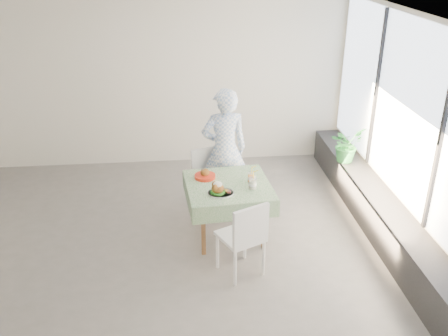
{
  "coord_description": "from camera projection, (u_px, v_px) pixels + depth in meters",
  "views": [
    {
      "loc": [
        0.19,
        -5.52,
        3.58
      ],
      "look_at": [
        0.76,
        0.08,
        0.95
      ],
      "focal_mm": 40.0,
      "sensor_mm": 36.0,
      "label": 1
    }
  ],
  "objects": [
    {
      "name": "main_dish",
      "position": [
        219.0,
        190.0,
        6.01
      ],
      "size": [
        0.32,
        0.32,
        0.17
      ],
      "color": "white",
      "rests_on": "cafe_table"
    },
    {
      "name": "second_dish",
      "position": [
        205.0,
        175.0,
        6.41
      ],
      "size": [
        0.27,
        0.27,
        0.13
      ],
      "color": "#B72712",
      "rests_on": "cafe_table"
    },
    {
      "name": "chair_near",
      "position": [
        241.0,
        251.0,
        5.73
      ],
      "size": [
        0.6,
        0.6,
        0.95
      ],
      "color": "white",
      "rests_on": "ground"
    },
    {
      "name": "cafe_table",
      "position": [
        228.0,
        204.0,
        6.39
      ],
      "size": [
        1.12,
        1.12,
        0.74
      ],
      "color": "brown",
      "rests_on": "ground"
    },
    {
      "name": "wall_right",
      "position": [
        405.0,
        130.0,
        6.16
      ],
      "size": [
        0.02,
        5.0,
        2.8
      ],
      "primitive_type": "cube",
      "color": "silver",
      "rests_on": "ground"
    },
    {
      "name": "window_pane",
      "position": [
        406.0,
        111.0,
        6.05
      ],
      "size": [
        0.01,
        4.8,
        2.18
      ],
      "primitive_type": "cube",
      "color": "#D1E0F9",
      "rests_on": "ground"
    },
    {
      "name": "diner",
      "position": [
        224.0,
        150.0,
        6.92
      ],
      "size": [
        0.69,
        0.5,
        1.76
      ],
      "primitive_type": "imported",
      "rotation": [
        0.0,
        0.0,
        3.27
      ],
      "color": "#83A2D1",
      "rests_on": "ground"
    },
    {
      "name": "juice_cup_lemonade",
      "position": [
        253.0,
        184.0,
        6.13
      ],
      "size": [
        0.1,
        0.1,
        0.28
      ],
      "color": "white",
      "rests_on": "cafe_table"
    },
    {
      "name": "juice_cup_orange",
      "position": [
        251.0,
        178.0,
        6.3
      ],
      "size": [
        0.09,
        0.09,
        0.25
      ],
      "color": "white",
      "rests_on": "cafe_table"
    },
    {
      "name": "wall_back",
      "position": [
        163.0,
        82.0,
        8.14
      ],
      "size": [
        6.0,
        0.02,
        2.8
      ],
      "primitive_type": "cube",
      "color": "silver",
      "rests_on": "ground"
    },
    {
      "name": "wall_front",
      "position": [
        156.0,
        265.0,
        3.63
      ],
      "size": [
        6.0,
        0.02,
        2.8
      ],
      "primitive_type": "cube",
      "color": "silver",
      "rests_on": "ground"
    },
    {
      "name": "floor",
      "position": [
        167.0,
        239.0,
        6.48
      ],
      "size": [
        6.0,
        6.0,
        0.0
      ],
      "primitive_type": "plane",
      "color": "#5D5A58",
      "rests_on": "ground"
    },
    {
      "name": "ceiling",
      "position": [
        154.0,
        16.0,
        5.29
      ],
      "size": [
        6.0,
        6.0,
        0.0
      ],
      "primitive_type": "plane",
      "rotation": [
        3.14,
        0.0,
        0.0
      ],
      "color": "white",
      "rests_on": "ground"
    },
    {
      "name": "potted_plant",
      "position": [
        347.0,
        144.0,
        7.4
      ],
      "size": [
        0.62,
        0.6,
        0.53
      ],
      "primitive_type": "imported",
      "rotation": [
        0.0,
        0.0,
        0.55
      ],
      "color": "#2A7F3B",
      "rests_on": "window_ledge"
    },
    {
      "name": "chair_far",
      "position": [
        211.0,
        192.0,
        7.07
      ],
      "size": [
        0.54,
        0.54,
        0.89
      ],
      "color": "white",
      "rests_on": "ground"
    },
    {
      "name": "window_ledge",
      "position": [
        377.0,
        211.0,
        6.63
      ],
      "size": [
        0.4,
        4.8,
        0.5
      ],
      "primitive_type": "cube",
      "color": "black",
      "rests_on": "ground"
    }
  ]
}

